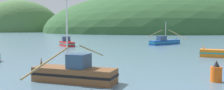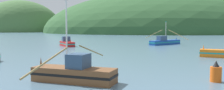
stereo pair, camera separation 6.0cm
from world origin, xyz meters
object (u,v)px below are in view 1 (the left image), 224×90
fishing_boat_brown (75,73)px  fishing_boat_blue (165,42)px  fishing_boat_red (67,43)px  channel_buoy (216,73)px

fishing_boat_brown → fishing_boat_blue: 44.23m
fishing_boat_red → fishing_boat_blue: bearing=76.1°
channel_buoy → fishing_boat_blue: bearing=75.8°
fishing_boat_brown → channel_buoy: bearing=-160.0°
fishing_boat_brown → channel_buoy: (10.95, -1.33, -0.04)m
fishing_boat_blue → channel_buoy: (-10.19, -40.18, -0.02)m
fishing_boat_brown → channel_buoy: 11.03m
fishing_boat_red → fishing_boat_blue: fishing_boat_red is taller
fishing_boat_blue → channel_buoy: 41.45m
fishing_boat_brown → fishing_boat_blue: bearing=-91.6°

